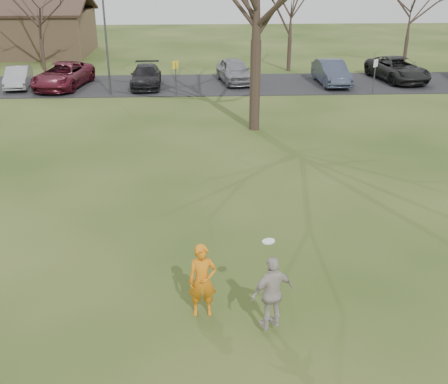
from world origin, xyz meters
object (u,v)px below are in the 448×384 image
Objects in this scene: car_1 at (18,77)px; player_defender at (202,281)px; car_6 at (398,69)px; catching_play at (272,293)px; car_3 at (146,76)px; car_5 at (331,72)px; car_2 at (63,75)px; car_4 at (234,71)px; lamp_post at (105,27)px.

player_defender is at bearing -73.49° from car_1.
catching_play is at bearing -123.84° from car_6.
car_3 is 0.99× the size of car_5.
car_2 is 17.23m from car_5.
player_defender is 1.69m from catching_play.
car_6 is at bearing -9.10° from car_4.
car_4 reaches higher than car_1.
catching_play is (-0.90, -25.87, 0.24)m from car_4.
car_2 is at bearing 147.88° from lamp_post.
lamp_post is at bearing 106.59° from catching_play.
car_3 is 0.73× the size of lamp_post.
car_6 is (16.71, 1.04, 0.10)m from car_3.
car_1 is at bearing 117.26° from catching_play.
car_4 is at bearing 171.31° from car_6.
car_4 is 0.82× the size of car_6.
car_1 is 2.90m from car_2.
lamp_post reaches higher than car_6.
car_3 is at bearing 100.95° from catching_play.
player_defender is at bearing -84.09° from car_3.
car_6 is 2.69× the size of catching_play.
catching_play is (-11.89, -25.97, 0.24)m from car_6.
car_4 is (2.40, 25.10, -0.09)m from player_defender.
lamp_post reaches higher than car_1.
car_3 is at bearing 95.65° from player_defender.
lamp_post is (3.23, -2.03, 3.16)m from car_2.
car_6 is at bearing 8.72° from car_5.
car_1 is 0.71× the size of car_6.
car_5 is 14.51m from lamp_post.
player_defender is 0.40× the size of car_4.
lamp_post is at bearing -28.59° from car_1.
lamp_post is at bearing -173.58° from car_5.
car_5 is at bearing 74.02° from catching_play.
lamp_post is (-6.83, 22.91, 2.92)m from catching_play.
lamp_post reaches higher than car_3.
car_4 is at bearing 170.32° from car_5.
car_4 is (10.96, 0.93, -0.00)m from car_2.
car_5 is at bearing -1.36° from car_3.
catching_play is (10.06, -24.94, 0.24)m from car_2.
lamp_post is at bearing -22.76° from car_2.
car_1 is 0.62× the size of lamp_post.
car_3 is at bearing 178.28° from car_5.
car_2 is 4.96m from lamp_post.
car_6 is at bearing -6.72° from car_1.
car_4 reaches higher than car_5.
catching_play is (12.95, -25.12, 0.36)m from car_1.
car_6 is (24.84, 0.85, 0.12)m from car_1.
car_2 and car_4 have the same top height.
car_5 is at bearing -17.04° from car_4.
player_defender reaches higher than car_1.
car_3 is (8.12, -0.19, 0.02)m from car_1.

